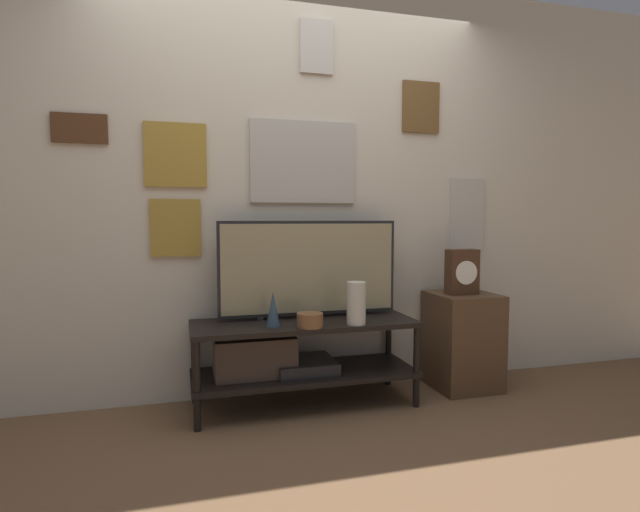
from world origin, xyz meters
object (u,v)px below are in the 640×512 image
Objects in this scene: vase_tall_ceramic at (356,303)px; television at (309,268)px; mantel_clock at (462,272)px; vase_slim_bronze at (273,309)px; vase_wide_bowl at (310,320)px.

television is at bearing 127.48° from vase_tall_ceramic.
television reaches higher than mantel_clock.
vase_wide_bowl is at bearing -20.69° from vase_slim_bronze.
vase_slim_bronze is 1.29m from mantel_clock.
vase_tall_ceramic is 0.84× the size of mantel_clock.
mantel_clock is (1.01, -0.11, -0.04)m from television.
television is 3.79× the size of mantel_clock.
vase_tall_ceramic is at bearing -167.93° from mantel_clock.
television reaches higher than vase_tall_ceramic.
vase_wide_bowl is (-0.28, 0.00, -0.09)m from vase_tall_ceramic.
mantel_clock is (1.28, 0.09, 0.17)m from vase_slim_bronze.
mantel_clock reaches higher than vase_slim_bronze.
mantel_clock is at bearing 12.07° from vase_tall_ceramic.
television is 0.39m from vase_slim_bronze.
vase_wide_bowl is 1.12m from mantel_clock.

